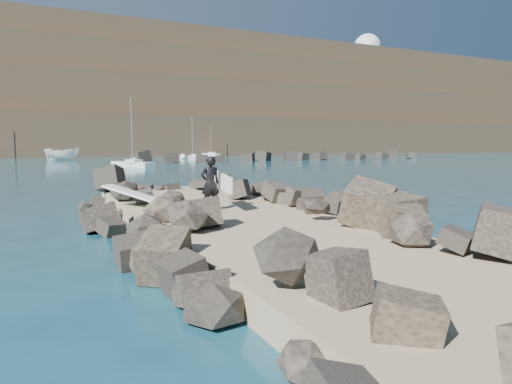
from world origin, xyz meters
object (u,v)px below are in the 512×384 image
at_px(boat_imported, 62,154).
at_px(surfer_with_board, 212,183).
at_px(surfboard_resting, 131,196).
at_px(radome, 367,52).

height_order(boat_imported, surfer_with_board, surfer_with_board).
xyz_separation_m(surfboard_resting, surfer_with_board, (2.51, -1.77, 0.53)).
xyz_separation_m(surfboard_resting, boat_imported, (1.26, 69.92, 0.09)).
relative_size(boat_imported, radome, 0.31).
bearing_deg(surfer_with_board, boat_imported, 91.00).
bearing_deg(boat_imported, surfboard_resting, -166.15).
height_order(boat_imported, radome, radome).
bearing_deg(boat_imported, surfer_with_board, -164.12).
distance_m(boat_imported, surfer_with_board, 71.70).
xyz_separation_m(boat_imported, surfer_with_board, (1.25, -71.68, 0.44)).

